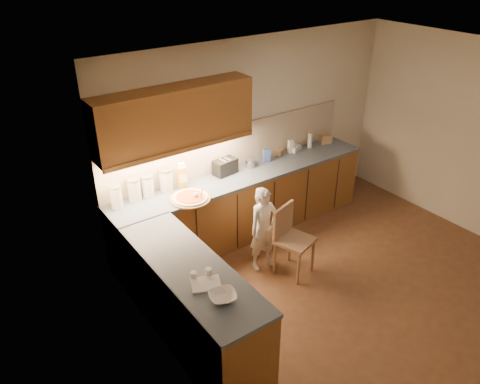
{
  "coord_description": "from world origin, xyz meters",
  "views": [
    {
      "loc": [
        -3.62,
        -2.77,
        3.67
      ],
      "look_at": [
        -0.8,
        1.2,
        1.0
      ],
      "focal_mm": 35.0,
      "sensor_mm": 36.0,
      "label": 1
    }
  ],
  "objects_px": {
    "toaster": "(225,167)",
    "child": "(264,229)",
    "pizza_on_board": "(190,198)",
    "wooden_chair": "(290,236)",
    "oil_jug": "(182,177)"
  },
  "relations": [
    {
      "from": "toaster",
      "to": "child",
      "type": "bearing_deg",
      "value": -99.86
    },
    {
      "from": "pizza_on_board",
      "to": "child",
      "type": "height_order",
      "value": "pizza_on_board"
    },
    {
      "from": "pizza_on_board",
      "to": "toaster",
      "type": "height_order",
      "value": "toaster"
    },
    {
      "from": "pizza_on_board",
      "to": "child",
      "type": "relative_size",
      "value": 0.44
    },
    {
      "from": "child",
      "to": "wooden_chair",
      "type": "relative_size",
      "value": 1.24
    },
    {
      "from": "wooden_chair",
      "to": "toaster",
      "type": "height_order",
      "value": "toaster"
    },
    {
      "from": "oil_jug",
      "to": "toaster",
      "type": "height_order",
      "value": "oil_jug"
    },
    {
      "from": "child",
      "to": "wooden_chair",
      "type": "distance_m",
      "value": 0.33
    },
    {
      "from": "oil_jug",
      "to": "pizza_on_board",
      "type": "bearing_deg",
      "value": -102.56
    },
    {
      "from": "wooden_chair",
      "to": "toaster",
      "type": "relative_size",
      "value": 2.65
    },
    {
      "from": "pizza_on_board",
      "to": "oil_jug",
      "type": "xyz_separation_m",
      "value": [
        0.07,
        0.32,
        0.13
      ]
    },
    {
      "from": "wooden_chair",
      "to": "pizza_on_board",
      "type": "bearing_deg",
      "value": 119.96
    },
    {
      "from": "pizza_on_board",
      "to": "child",
      "type": "distance_m",
      "value": 0.96
    },
    {
      "from": "child",
      "to": "toaster",
      "type": "relative_size",
      "value": 3.28
    },
    {
      "from": "oil_jug",
      "to": "toaster",
      "type": "relative_size",
      "value": 1.0
    }
  ]
}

